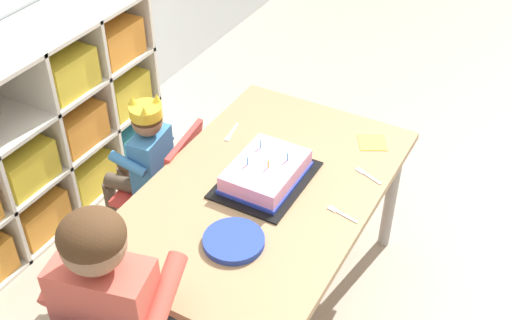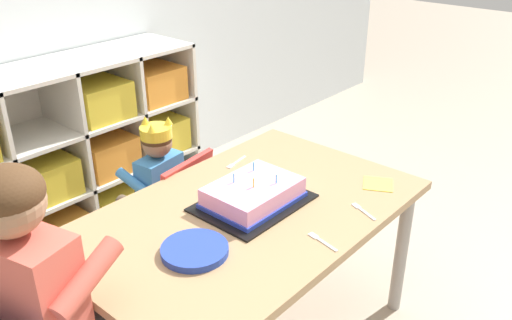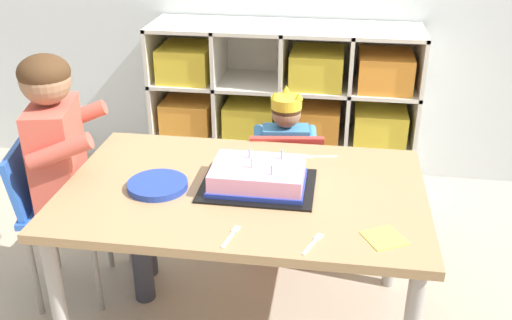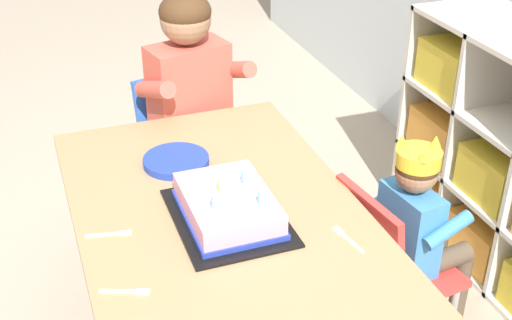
# 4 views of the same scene
# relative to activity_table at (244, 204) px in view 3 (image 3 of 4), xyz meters

# --- Properties ---
(storage_cubby_shelf) EXTENTS (1.45, 0.40, 0.93)m
(storage_cubby_shelf) POSITION_rel_activity_table_xyz_m (0.03, 1.24, -0.15)
(storage_cubby_shelf) COLOR silver
(storage_cubby_shelf) RESTS_ON ground
(activity_table) EXTENTS (1.30, 0.82, 0.63)m
(activity_table) POSITION_rel_activity_table_xyz_m (0.00, 0.00, 0.00)
(activity_table) COLOR #A37F56
(activity_table) RESTS_ON ground
(classroom_chair_blue) EXTENTS (0.38, 0.37, 0.65)m
(classroom_chair_blue) POSITION_rel_activity_table_xyz_m (0.10, 0.54, -0.19)
(classroom_chair_blue) COLOR red
(classroom_chair_blue) RESTS_ON ground
(child_with_crown) EXTENTS (0.31, 0.32, 0.80)m
(child_with_crown) POSITION_rel_activity_table_xyz_m (0.09, 0.65, -0.07)
(child_with_crown) COLOR #3D7FBC
(child_with_crown) RESTS_ON ground
(classroom_chair_adult_side) EXTENTS (0.39, 0.43, 0.69)m
(classroom_chair_adult_side) POSITION_rel_activity_table_xyz_m (-0.81, 0.11, -0.12)
(classroom_chair_adult_side) COLOR blue
(classroom_chair_adult_side) RESTS_ON ground
(adult_helper_seated) EXTENTS (0.47, 0.45, 1.06)m
(adult_helper_seated) POSITION_rel_activity_table_xyz_m (-0.71, 0.13, 0.09)
(adult_helper_seated) COLOR #D15647
(adult_helper_seated) RESTS_ON ground
(birthday_cake_on_tray) EXTENTS (0.41, 0.31, 0.12)m
(birthday_cake_on_tray) POSITION_rel_activity_table_xyz_m (0.05, 0.01, 0.11)
(birthday_cake_on_tray) COLOR black
(birthday_cake_on_tray) RESTS_ON activity_table
(paper_plate_stack) EXTENTS (0.22, 0.22, 0.02)m
(paper_plate_stack) POSITION_rel_activity_table_xyz_m (-0.30, -0.05, 0.08)
(paper_plate_stack) COLOR #233DA3
(paper_plate_stack) RESTS_ON activity_table
(paper_napkin_square) EXTENTS (0.15, 0.15, 0.00)m
(paper_napkin_square) POSITION_rel_activity_table_xyz_m (0.48, -0.26, 0.07)
(paper_napkin_square) COLOR #F4DB4C
(paper_napkin_square) RESTS_ON activity_table
(fork_beside_plate_stack) EXTENTS (0.06, 0.12, 0.00)m
(fork_beside_plate_stack) POSITION_rel_activity_table_xyz_m (0.27, -0.32, 0.07)
(fork_beside_plate_stack) COLOR white
(fork_beside_plate_stack) RESTS_ON activity_table
(fork_by_napkin) EXTENTS (0.13, 0.04, 0.00)m
(fork_by_napkin) POSITION_rel_activity_table_xyz_m (0.25, 0.29, 0.07)
(fork_by_napkin) COLOR white
(fork_by_napkin) RESTS_ON activity_table
(fork_near_cake_tray) EXTENTS (0.04, 0.13, 0.00)m
(fork_near_cake_tray) POSITION_rel_activity_table_xyz_m (0.01, -0.32, 0.07)
(fork_near_cake_tray) COLOR white
(fork_near_cake_tray) RESTS_ON activity_table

